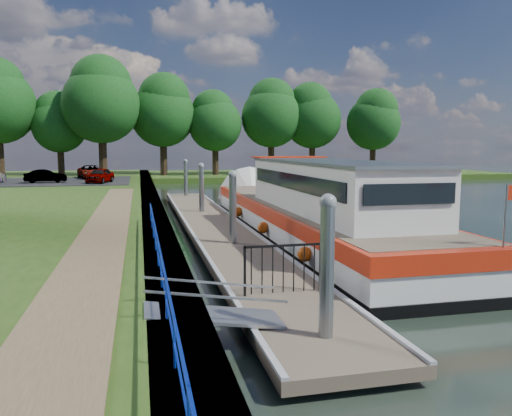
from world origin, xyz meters
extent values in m
plane|color=black|center=(0.00, 0.00, 0.00)|extent=(160.00, 160.00, 0.00)
cube|color=#473D2D|center=(-2.55, 15.00, 0.39)|extent=(1.10, 90.00, 0.78)
cube|color=#254012|center=(12.00, 52.00, 0.30)|extent=(60.00, 18.00, 0.60)
cube|color=brown|center=(-4.40, 8.00, 0.80)|extent=(1.60, 40.00, 0.05)
cube|color=black|center=(-11.00, 38.00, 0.81)|extent=(14.00, 12.00, 0.06)
cube|color=#0C2DBF|center=(-2.75, 3.00, 1.48)|extent=(0.04, 18.00, 0.04)
cube|color=#0C2DBF|center=(-2.75, 3.00, 1.12)|extent=(0.03, 18.00, 0.03)
cylinder|color=#0C2DBF|center=(-2.75, -2.00, 1.14)|extent=(0.04, 0.04, 0.72)
cylinder|color=#0C2DBF|center=(-2.75, 0.00, 1.14)|extent=(0.04, 0.04, 0.72)
cylinder|color=#0C2DBF|center=(-2.75, 2.00, 1.14)|extent=(0.04, 0.04, 0.72)
cylinder|color=#0C2DBF|center=(-2.75, 4.00, 1.14)|extent=(0.04, 0.04, 0.72)
cylinder|color=#0C2DBF|center=(-2.75, 6.00, 1.14)|extent=(0.04, 0.04, 0.72)
cylinder|color=#0C2DBF|center=(-2.75, 8.00, 1.14)|extent=(0.04, 0.04, 0.72)
cylinder|color=#0C2DBF|center=(-2.75, 10.00, 1.14)|extent=(0.04, 0.04, 0.72)
cylinder|color=#0C2DBF|center=(-2.75, 12.00, 1.14)|extent=(0.04, 0.04, 0.72)
cube|color=brown|center=(0.00, 13.00, 0.28)|extent=(2.50, 30.00, 0.24)
cube|color=#9EA0A3|center=(0.00, 1.00, 0.05)|extent=(2.30, 5.00, 0.30)
cube|color=#9EA0A3|center=(0.00, 9.00, 0.05)|extent=(2.30, 5.00, 0.30)
cube|color=#9EA0A3|center=(0.00, 17.00, 0.05)|extent=(2.30, 5.00, 0.30)
cube|color=#9EA0A3|center=(0.00, 25.00, 0.05)|extent=(2.30, 5.00, 0.30)
cube|color=#9EA0A3|center=(1.19, 13.00, 0.43)|extent=(0.12, 30.00, 0.06)
cube|color=#9EA0A3|center=(-1.19, 13.00, 0.43)|extent=(0.12, 30.00, 0.06)
cylinder|color=gray|center=(0.00, -0.50, 1.10)|extent=(0.26, 0.26, 3.40)
sphere|color=gray|center=(0.00, -0.50, 2.80)|extent=(0.30, 0.30, 0.30)
cylinder|color=gray|center=(0.00, 8.50, 1.10)|extent=(0.26, 0.26, 3.40)
sphere|color=gray|center=(0.00, 8.50, 2.80)|extent=(0.30, 0.30, 0.30)
cylinder|color=gray|center=(0.00, 17.50, 1.10)|extent=(0.26, 0.26, 3.40)
sphere|color=gray|center=(0.00, 17.50, 2.80)|extent=(0.30, 0.30, 0.30)
cylinder|color=gray|center=(0.00, 26.50, 1.10)|extent=(0.26, 0.26, 3.40)
sphere|color=gray|center=(0.00, 26.50, 2.80)|extent=(0.30, 0.30, 0.30)
cube|color=#A5A8AD|center=(-1.85, 0.50, 0.60)|extent=(2.58, 1.00, 0.43)
cube|color=#A5A8AD|center=(-1.85, 0.02, 1.10)|extent=(2.58, 0.04, 0.41)
cube|color=#A5A8AD|center=(-1.85, 0.98, 1.10)|extent=(2.58, 0.04, 0.41)
cube|color=black|center=(-0.90, 2.20, 0.98)|extent=(0.05, 0.05, 1.15)
cube|color=black|center=(0.90, 2.20, 0.98)|extent=(0.05, 0.05, 1.15)
cube|color=black|center=(0.00, 2.20, 1.52)|extent=(1.85, 0.05, 0.05)
cube|color=black|center=(-0.75, 2.20, 0.98)|extent=(0.02, 0.02, 1.10)
cube|color=black|center=(-0.50, 2.20, 0.98)|extent=(0.02, 0.02, 1.10)
cube|color=black|center=(-0.25, 2.20, 0.98)|extent=(0.02, 0.02, 1.10)
cube|color=black|center=(0.00, 2.20, 0.98)|extent=(0.02, 0.02, 1.10)
cube|color=black|center=(0.25, 2.20, 0.98)|extent=(0.02, 0.02, 1.10)
cube|color=black|center=(0.50, 2.20, 0.98)|extent=(0.02, 0.02, 1.10)
cube|color=black|center=(0.75, 2.20, 0.98)|extent=(0.02, 0.02, 1.10)
cube|color=black|center=(3.60, 11.02, 0.02)|extent=(4.00, 20.00, 0.55)
cube|color=silver|center=(3.60, 11.02, 0.62)|extent=(3.96, 19.90, 0.65)
cube|color=#B8230C|center=(3.60, 11.02, 1.18)|extent=(4.04, 20.00, 0.48)
cube|color=brown|center=(3.60, 11.02, 1.42)|extent=(3.68, 19.20, 0.04)
cone|color=silver|center=(3.60, 21.42, 0.55)|extent=(4.00, 1.50, 4.00)
cube|color=silver|center=(3.60, 8.52, 2.30)|extent=(3.00, 11.00, 1.75)
cube|color=gray|center=(3.60, 8.52, 3.22)|extent=(3.10, 11.20, 0.10)
cube|color=black|center=(2.08, 8.52, 2.55)|extent=(0.04, 10.00, 0.55)
cube|color=black|center=(5.12, 8.52, 2.55)|extent=(0.04, 10.00, 0.55)
cube|color=black|center=(3.60, 14.07, 2.55)|extent=(2.60, 0.04, 0.55)
cube|color=black|center=(3.60, 2.97, 2.55)|extent=(2.60, 0.04, 0.55)
cube|color=#B8230C|center=(3.60, 13.72, 3.30)|extent=(3.20, 1.60, 0.06)
cylinder|color=gray|center=(5.10, 1.32, 2.15)|extent=(0.05, 0.05, 1.50)
sphere|color=#C6490B|center=(1.48, 5.02, 0.65)|extent=(0.44, 0.44, 0.44)
sphere|color=#C6490B|center=(1.48, 10.02, 0.65)|extent=(0.44, 0.44, 0.44)
sphere|color=#C6490B|center=(1.48, 15.02, 0.65)|extent=(0.44, 0.44, 0.44)
imported|color=#594C47|center=(2.40, 5.02, 2.30)|extent=(0.51, 0.69, 1.72)
cylinder|color=#332316|center=(-17.49, 49.36, 2.70)|extent=(0.83, 0.83, 4.21)
cylinder|color=#332316|center=(-11.50, 49.87, 2.15)|extent=(0.70, 0.70, 3.10)
sphere|color=#113914|center=(-11.50, 49.87, 6.11)|extent=(5.85, 5.85, 5.85)
sphere|color=#113914|center=(-11.67, 50.04, 7.57)|extent=(4.65, 4.65, 4.65)
cylinder|color=#332316|center=(-6.89, 47.36, 2.75)|extent=(0.84, 0.84, 4.29)
sphere|color=#113914|center=(-6.89, 47.36, 8.23)|extent=(8.10, 8.10, 8.10)
sphere|color=#113914|center=(-6.84, 47.51, 10.25)|extent=(6.44, 6.44, 6.44)
cylinder|color=#332316|center=(-0.41, 49.36, 2.52)|extent=(0.79, 0.79, 3.83)
sphere|color=#113914|center=(-0.41, 49.36, 7.42)|extent=(7.24, 7.24, 7.24)
sphere|color=#113914|center=(-0.22, 49.13, 9.23)|extent=(5.75, 5.75, 5.75)
cylinder|color=#332316|center=(5.49, 49.09, 2.23)|extent=(0.72, 0.72, 3.26)
sphere|color=#113914|center=(5.49, 49.09, 6.40)|extent=(6.16, 6.16, 6.16)
sphere|color=#113914|center=(5.30, 49.34, 7.93)|extent=(4.89, 4.89, 4.89)
cylinder|color=#332316|center=(12.25, 49.38, 2.49)|extent=(0.78, 0.78, 3.77)
sphere|color=#113914|center=(12.25, 49.38, 7.31)|extent=(7.13, 7.13, 7.13)
sphere|color=#113914|center=(12.38, 49.62, 9.09)|extent=(5.66, 5.66, 5.66)
cylinder|color=#332316|center=(17.42, 49.40, 2.42)|extent=(0.77, 0.77, 3.65)
sphere|color=#113914|center=(17.42, 49.40, 7.09)|extent=(6.89, 6.89, 6.89)
sphere|color=#113914|center=(17.07, 49.41, 8.81)|extent=(5.47, 5.47, 5.47)
cylinder|color=#332316|center=(24.52, 47.52, 2.30)|extent=(0.74, 0.74, 3.41)
sphere|color=#113914|center=(24.52, 47.52, 6.66)|extent=(6.43, 6.43, 6.43)
sphere|color=#113914|center=(24.75, 47.30, 8.26)|extent=(5.11, 5.11, 5.11)
imported|color=#999999|center=(-6.34, 34.70, 1.45)|extent=(2.39, 3.85, 1.22)
imported|color=#999999|center=(-10.74, 35.77, 1.38)|extent=(3.42, 1.50, 1.09)
imported|color=#999999|center=(-7.61, 41.20, 1.46)|extent=(3.05, 4.84, 1.25)
camera|label=1|loc=(-3.15, -8.51, 3.73)|focal=35.00mm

